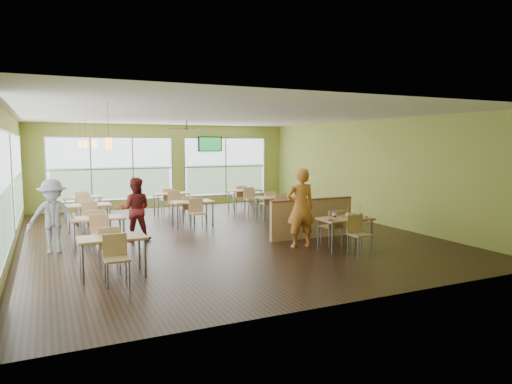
# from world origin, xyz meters

# --- Properties ---
(room) EXTENTS (12.00, 12.04, 3.20)m
(room) POSITION_xyz_m (0.00, 0.00, 1.60)
(room) COLOR black
(room) RESTS_ON ground
(window_bays) EXTENTS (9.24, 10.24, 2.38)m
(window_bays) POSITION_xyz_m (-2.65, 3.08, 1.48)
(window_bays) COLOR white
(window_bays) RESTS_ON room
(main_table) EXTENTS (1.22, 1.52, 0.87)m
(main_table) POSITION_xyz_m (2.00, -3.00, 0.63)
(main_table) COLOR tan
(main_table) RESTS_ON floor
(half_wall_divider) EXTENTS (2.40, 0.14, 1.04)m
(half_wall_divider) POSITION_xyz_m (2.00, -1.55, 0.52)
(half_wall_divider) COLOR tan
(half_wall_divider) RESTS_ON floor
(dining_tables) EXTENTS (6.92, 8.72, 0.87)m
(dining_tables) POSITION_xyz_m (-1.05, 1.71, 0.63)
(dining_tables) COLOR tan
(dining_tables) RESTS_ON floor
(pendant_lights) EXTENTS (0.11, 7.31, 0.86)m
(pendant_lights) POSITION_xyz_m (-3.20, 0.68, 2.45)
(pendant_lights) COLOR #2D2119
(pendant_lights) RESTS_ON ceiling
(ceiling_fan) EXTENTS (1.25, 1.25, 0.29)m
(ceiling_fan) POSITION_xyz_m (-0.00, 3.00, 2.95)
(ceiling_fan) COLOR #2D2119
(ceiling_fan) RESTS_ON ceiling
(tv_backwall) EXTENTS (1.00, 0.07, 0.60)m
(tv_backwall) POSITION_xyz_m (1.80, 5.90, 2.45)
(tv_backwall) COLOR black
(tv_backwall) RESTS_ON wall_back
(man_plaid) EXTENTS (0.75, 0.56, 1.89)m
(man_plaid) POSITION_xyz_m (1.20, -2.33, 0.94)
(man_plaid) COLOR orange
(man_plaid) RESTS_ON floor
(patron_maroon) EXTENTS (0.92, 0.80, 1.61)m
(patron_maroon) POSITION_xyz_m (-2.23, 0.05, 0.81)
(patron_maroon) COLOR maroon
(patron_maroon) RESTS_ON floor
(patron_grey) EXTENTS (1.09, 0.64, 1.66)m
(patron_grey) POSITION_xyz_m (-4.15, -0.48, 0.83)
(patron_grey) COLOR slate
(patron_grey) RESTS_ON floor
(cup_blue) EXTENTS (0.11, 0.11, 0.38)m
(cup_blue) POSITION_xyz_m (1.63, -3.10, 0.83)
(cup_blue) COLOR white
(cup_blue) RESTS_ON main_table
(cup_yellow) EXTENTS (0.09, 0.09, 0.32)m
(cup_yellow) POSITION_xyz_m (1.89, -3.24, 0.81)
(cup_yellow) COLOR white
(cup_yellow) RESTS_ON main_table
(cup_red_near) EXTENTS (0.09, 0.09, 0.32)m
(cup_red_near) POSITION_xyz_m (2.04, -3.05, 0.81)
(cup_red_near) COLOR white
(cup_red_near) RESTS_ON main_table
(cup_red_far) EXTENTS (0.10, 0.10, 0.37)m
(cup_red_far) POSITION_xyz_m (2.29, -3.18, 0.82)
(cup_red_far) COLOR white
(cup_red_far) RESTS_ON main_table
(food_basket) EXTENTS (0.26, 0.26, 0.06)m
(food_basket) POSITION_xyz_m (2.39, -2.95, 0.78)
(food_basket) COLOR black
(food_basket) RESTS_ON main_table
(ketchup_cup) EXTENTS (0.05, 0.05, 0.02)m
(ketchup_cup) POSITION_xyz_m (2.46, -3.21, 0.76)
(ketchup_cup) COLOR #A71500
(ketchup_cup) RESTS_ON main_table
(wrapper_left) EXTENTS (0.18, 0.17, 0.04)m
(wrapper_left) POSITION_xyz_m (1.47, -3.19, 0.77)
(wrapper_left) COLOR #967148
(wrapper_left) RESTS_ON main_table
(wrapper_mid) EXTENTS (0.19, 0.18, 0.04)m
(wrapper_mid) POSITION_xyz_m (2.06, -2.90, 0.77)
(wrapper_mid) COLOR #967148
(wrapper_mid) RESTS_ON main_table
(wrapper_right) EXTENTS (0.19, 0.18, 0.04)m
(wrapper_right) POSITION_xyz_m (2.18, -3.28, 0.77)
(wrapper_right) COLOR #967148
(wrapper_right) RESTS_ON main_table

